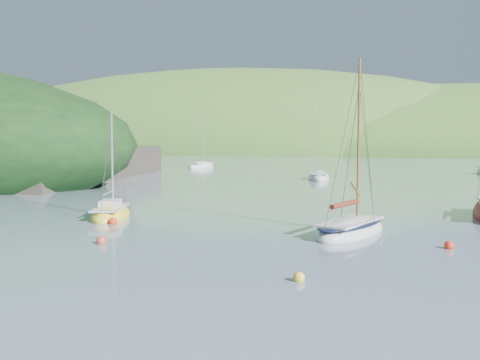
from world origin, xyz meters
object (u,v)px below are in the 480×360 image
(distant_sloop_c, at_px, (201,167))
(sailboat_yellow, at_px, (111,215))
(distant_sloop_a, at_px, (319,178))
(daysailer_white, at_px, (351,230))

(distant_sloop_c, bearing_deg, sailboat_yellow, -65.49)
(distant_sloop_a, bearing_deg, daysailer_white, -87.97)
(sailboat_yellow, bearing_deg, distant_sloop_a, 59.69)
(sailboat_yellow, height_order, distant_sloop_c, distant_sloop_c)
(sailboat_yellow, bearing_deg, daysailer_white, -23.83)
(distant_sloop_a, bearing_deg, distant_sloop_c, 129.74)
(daysailer_white, xyz_separation_m, distant_sloop_c, (-29.36, 52.58, -0.04))
(sailboat_yellow, bearing_deg, distant_sloop_c, 87.61)
(distant_sloop_c, bearing_deg, distant_sloop_a, -32.11)
(daysailer_white, bearing_deg, distant_sloop_a, 119.83)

